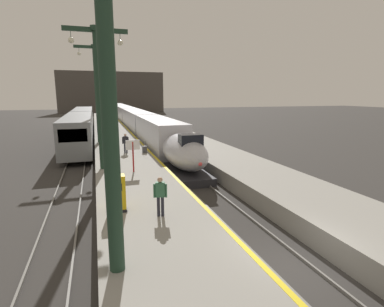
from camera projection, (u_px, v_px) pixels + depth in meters
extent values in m
plane|color=#33302D|center=(292.00, 271.00, 10.46)|extent=(260.00, 260.00, 0.00)
cube|color=gray|center=(118.00, 147.00, 32.24)|extent=(4.80, 110.00, 1.05)
cube|color=gray|center=(190.00, 143.00, 34.69)|extent=(4.80, 110.00, 1.05)
cube|color=yellow|center=(139.00, 141.00, 32.82)|extent=(0.20, 107.80, 0.01)
cube|color=slate|center=(145.00, 146.00, 35.89)|extent=(0.08, 110.00, 0.12)
cube|color=slate|center=(157.00, 145.00, 36.34)|extent=(0.08, 110.00, 0.12)
cube|color=slate|center=(73.00, 149.00, 33.44)|extent=(0.08, 110.00, 0.12)
cube|color=slate|center=(87.00, 149.00, 33.89)|extent=(0.08, 110.00, 0.12)
ellipsoid|color=silver|center=(184.00, 151.00, 22.65)|extent=(2.78, 7.62, 2.56)
cube|color=#28282D|center=(185.00, 173.00, 22.59)|extent=(2.46, 6.48, 0.55)
cube|color=black|center=(191.00, 141.00, 20.84)|extent=(1.59, 1.00, 0.90)
sphere|color=#F24C4C|center=(200.00, 164.00, 19.20)|extent=(0.28, 0.28, 0.28)
cube|color=silver|center=(159.00, 133.00, 31.27)|extent=(2.90, 14.00, 3.05)
cube|color=black|center=(145.00, 129.00, 30.74)|extent=(0.04, 11.90, 0.80)
cube|color=black|center=(172.00, 128.00, 31.59)|extent=(0.04, 11.90, 0.80)
cube|color=silver|center=(159.00, 145.00, 31.52)|extent=(2.92, 13.30, 0.24)
cube|color=black|center=(169.00, 159.00, 27.43)|extent=(2.03, 2.20, 0.56)
cube|color=black|center=(151.00, 144.00, 35.80)|extent=(2.03, 2.20, 0.56)
cube|color=silver|center=(137.00, 121.00, 46.77)|extent=(2.90, 18.00, 3.05)
cube|color=black|center=(128.00, 117.00, 46.23)|extent=(0.04, 15.84, 0.80)
cube|color=black|center=(146.00, 117.00, 47.09)|extent=(0.04, 15.84, 0.80)
cube|color=black|center=(144.00, 137.00, 41.40)|extent=(2.03, 2.20, 0.56)
cube|color=black|center=(133.00, 128.00, 52.83)|extent=(2.03, 2.20, 0.56)
cube|color=silver|center=(125.00, 114.00, 64.13)|extent=(2.90, 18.00, 3.05)
cube|color=black|center=(118.00, 111.00, 63.59)|extent=(0.04, 15.84, 0.80)
cube|color=black|center=(132.00, 111.00, 64.45)|extent=(0.04, 15.84, 0.80)
cube|color=black|center=(129.00, 125.00, 58.76)|extent=(2.03, 2.20, 0.56)
cube|color=black|center=(123.00, 120.00, 70.19)|extent=(2.03, 2.20, 0.56)
cube|color=silver|center=(119.00, 110.00, 81.49)|extent=(2.90, 18.00, 3.05)
cube|color=black|center=(113.00, 108.00, 80.96)|extent=(0.04, 15.84, 0.80)
cube|color=black|center=(124.00, 108.00, 81.82)|extent=(0.04, 15.84, 0.80)
cube|color=black|center=(121.00, 118.00, 76.13)|extent=(2.03, 2.20, 0.56)
cube|color=black|center=(117.00, 115.00, 87.55)|extent=(2.03, 2.20, 0.56)
cube|color=gray|center=(78.00, 131.00, 33.12)|extent=(2.85, 18.00, 3.30)
cube|color=black|center=(73.00, 136.00, 24.64)|extent=(2.28, 0.08, 1.10)
cube|color=black|center=(64.00, 127.00, 32.61)|extent=(0.04, 15.30, 0.90)
cube|color=black|center=(91.00, 126.00, 33.45)|extent=(0.04, 15.30, 0.90)
cube|color=black|center=(77.00, 157.00, 28.11)|extent=(2.00, 2.00, 0.52)
cube|color=black|center=(82.00, 140.00, 38.86)|extent=(2.00, 2.00, 0.52)
cube|color=gray|center=(84.00, 118.00, 50.49)|extent=(2.85, 18.00, 3.30)
cylinder|color=#1E3828|center=(108.00, 90.00, 7.74)|extent=(0.44, 0.44, 10.24)
cylinder|color=#1E3828|center=(100.00, 100.00, 19.78)|extent=(0.44, 0.44, 9.29)
cylinder|color=#1E3828|center=(95.00, 28.00, 18.91)|extent=(0.68, 0.68, 0.30)
cube|color=#1E3828|center=(96.00, 30.00, 18.93)|extent=(4.00, 0.24, 0.28)
cylinder|color=#1E3828|center=(71.00, 34.00, 18.55)|extent=(0.03, 0.03, 0.60)
sphere|color=#EFEACC|center=(71.00, 40.00, 18.61)|extent=(0.36, 0.36, 0.36)
cylinder|color=#1E3828|center=(120.00, 37.00, 19.45)|extent=(0.03, 0.03, 0.60)
sphere|color=#EFEACC|center=(120.00, 43.00, 19.52)|extent=(0.36, 0.36, 0.36)
cylinder|color=#1E3828|center=(97.00, 95.00, 31.24)|extent=(0.44, 0.44, 10.01)
cylinder|color=#1E3828|center=(94.00, 46.00, 30.31)|extent=(0.68, 0.68, 0.30)
cube|color=#1E3828|center=(94.00, 47.00, 30.33)|extent=(4.00, 0.24, 0.28)
cylinder|color=#1E3828|center=(79.00, 50.00, 29.94)|extent=(0.03, 0.03, 0.60)
sphere|color=#EFEACC|center=(79.00, 54.00, 30.01)|extent=(0.36, 0.36, 0.36)
cylinder|color=#1E3828|center=(110.00, 51.00, 30.85)|extent=(0.03, 0.03, 0.60)
sphere|color=#EFEACC|center=(110.00, 55.00, 30.91)|extent=(0.36, 0.36, 0.36)
cylinder|color=#23232D|center=(125.00, 148.00, 26.09)|extent=(0.13, 0.13, 0.85)
cylinder|color=#23232D|center=(127.00, 148.00, 26.10)|extent=(0.13, 0.13, 0.85)
cube|color=black|center=(125.00, 140.00, 25.95)|extent=(0.43, 0.31, 0.62)
cylinder|color=black|center=(123.00, 140.00, 25.95)|extent=(0.09, 0.09, 0.58)
cylinder|color=black|center=(128.00, 140.00, 25.97)|extent=(0.09, 0.09, 0.58)
sphere|color=tan|center=(125.00, 135.00, 25.87)|extent=(0.22, 0.22, 0.22)
cylinder|color=#23232D|center=(163.00, 206.00, 12.47)|extent=(0.13, 0.13, 0.85)
cylinder|color=#23232D|center=(159.00, 206.00, 12.46)|extent=(0.13, 0.13, 0.85)
cube|color=#336647|center=(160.00, 189.00, 12.32)|extent=(0.43, 0.31, 0.62)
cylinder|color=#336647|center=(166.00, 191.00, 12.34)|extent=(0.09, 0.09, 0.58)
cylinder|color=#336647|center=(154.00, 191.00, 12.32)|extent=(0.09, 0.09, 0.58)
sphere|color=tan|center=(160.00, 180.00, 12.24)|extent=(0.22, 0.22, 0.22)
cube|color=#4C4C51|center=(145.00, 149.00, 26.19)|extent=(0.40, 0.22, 0.60)
cylinder|color=#262628|center=(143.00, 144.00, 26.06)|extent=(0.02, 0.02, 0.36)
cylinder|color=#262628|center=(146.00, 144.00, 26.12)|extent=(0.02, 0.02, 0.36)
cube|color=#262628|center=(144.00, 142.00, 26.06)|extent=(0.22, 0.03, 0.02)
cube|color=yellow|center=(117.00, 193.00, 12.95)|extent=(0.70, 0.56, 1.60)
cube|color=black|center=(117.00, 187.00, 12.62)|extent=(0.40, 0.02, 0.32)
cube|color=black|center=(118.00, 209.00, 13.10)|extent=(0.76, 0.62, 0.12)
cylinder|color=maroon|center=(133.00, 157.00, 19.57)|extent=(0.10, 0.10, 2.00)
cube|color=white|center=(133.00, 145.00, 19.42)|extent=(0.90, 0.06, 0.64)
cube|color=#4C4742|center=(112.00, 92.00, 104.33)|extent=(36.00, 2.00, 14.00)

